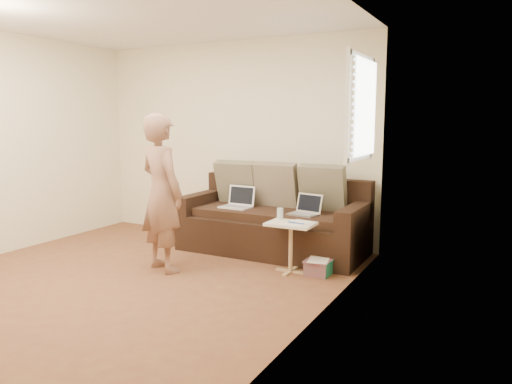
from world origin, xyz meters
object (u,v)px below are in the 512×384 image
at_px(person, 162,193).
at_px(drinking_glass, 280,213).
at_px(sofa, 273,217).
at_px(laptop_silver, 303,215).
at_px(laptop_white, 236,208).
at_px(striped_box, 318,267).
at_px(side_table, 291,247).

xyz_separation_m(person, drinking_glass, (1.05, 0.66, -0.24)).
bearing_deg(person, sofa, -101.94).
bearing_deg(laptop_silver, person, -127.98).
height_order(laptop_white, striped_box, laptop_white).
bearing_deg(sofa, striped_box, -35.55).
relative_size(laptop_silver, side_table, 0.61).
bearing_deg(striped_box, side_table, -170.32).
relative_size(laptop_silver, drinking_glass, 2.71).
distance_m(person, drinking_glass, 1.27).
distance_m(laptop_silver, side_table, 0.54).
relative_size(laptop_silver, striped_box, 1.25).
height_order(sofa, striped_box, sofa).
relative_size(sofa, drinking_glass, 18.33).
xyz_separation_m(laptop_white, drinking_glass, (0.79, -0.41, 0.07)).
distance_m(person, striped_box, 1.80).
distance_m(laptop_silver, striped_box, 0.71).
xyz_separation_m(laptop_white, person, (-0.27, -1.07, 0.31)).
xyz_separation_m(sofa, side_table, (0.51, -0.62, -0.16)).
bearing_deg(laptop_silver, side_table, -71.97).
xyz_separation_m(side_table, drinking_glass, (-0.18, 0.12, 0.33)).
bearing_deg(striped_box, laptop_silver, 129.60).
xyz_separation_m(sofa, laptop_white, (-0.45, -0.10, 0.10)).
bearing_deg(laptop_white, person, -101.65).
bearing_deg(side_table, laptop_white, 151.54).
relative_size(person, striped_box, 6.36).
bearing_deg(side_table, drinking_glass, 146.67).
bearing_deg(striped_box, laptop_white, 159.40).
bearing_deg(laptop_white, striped_box, -18.22).
distance_m(laptop_silver, person, 1.59).
height_order(sofa, drinking_glass, sofa).
bearing_deg(person, laptop_white, -84.41).
xyz_separation_m(drinking_glass, striped_box, (0.47, -0.07, -0.51)).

